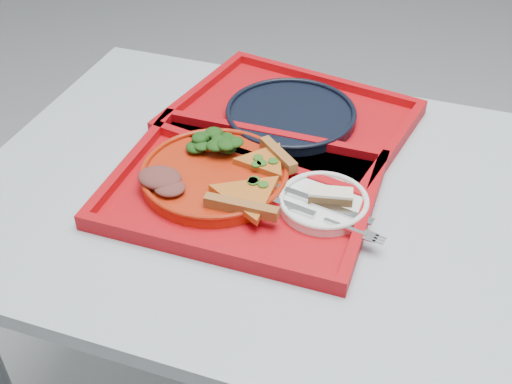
% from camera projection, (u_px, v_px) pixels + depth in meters
% --- Properties ---
extents(table, '(1.60, 0.80, 0.75)m').
position_uv_depth(table, '(417.00, 253.00, 1.12)').
color(table, '#9EA7B1').
rests_on(table, ground).
extents(tray_main, '(0.45, 0.35, 0.01)m').
position_uv_depth(tray_main, '(242.00, 192.00, 1.12)').
color(tray_main, '#AF090F').
rests_on(tray_main, table).
extents(tray_far, '(0.51, 0.43, 0.01)m').
position_uv_depth(tray_far, '(291.00, 122.00, 1.29)').
color(tray_far, '#AF090F').
rests_on(tray_far, table).
extents(dinner_plate, '(0.26, 0.26, 0.02)m').
position_uv_depth(dinner_plate, '(215.00, 176.00, 1.13)').
color(dinner_plate, '#AC220B').
rests_on(dinner_plate, tray_main).
extents(side_plate, '(0.15, 0.15, 0.01)m').
position_uv_depth(side_plate, '(323.00, 204.00, 1.07)').
color(side_plate, white).
rests_on(side_plate, tray_main).
extents(navy_plate, '(0.26, 0.26, 0.02)m').
position_uv_depth(navy_plate, '(291.00, 116.00, 1.28)').
color(navy_plate, black).
rests_on(navy_plate, tray_far).
extents(pizza_slice_a, '(0.12, 0.14, 0.02)m').
position_uv_depth(pizza_slice_a, '(248.00, 194.00, 1.06)').
color(pizza_slice_a, orange).
rests_on(pizza_slice_a, dinner_plate).
extents(pizza_slice_b, '(0.15, 0.15, 0.02)m').
position_uv_depth(pizza_slice_b, '(265.00, 159.00, 1.14)').
color(pizza_slice_b, orange).
rests_on(pizza_slice_b, dinner_plate).
extents(salad_heap, '(0.09, 0.08, 0.04)m').
position_uv_depth(salad_heap, '(219.00, 139.00, 1.17)').
color(salad_heap, black).
rests_on(salad_heap, dinner_plate).
extents(meat_portion, '(0.08, 0.06, 0.02)m').
position_uv_depth(meat_portion, '(160.00, 178.00, 1.09)').
color(meat_portion, brown).
rests_on(meat_portion, dinner_plate).
extents(dessert_bar, '(0.08, 0.04, 0.02)m').
position_uv_depth(dessert_bar, '(331.00, 196.00, 1.06)').
color(dessert_bar, '#4F2D1A').
rests_on(dessert_bar, side_plate).
extents(knife, '(0.18, 0.05, 0.01)m').
position_uv_depth(knife, '(321.00, 203.00, 1.06)').
color(knife, silver).
rests_on(knife, side_plate).
extents(fork, '(0.19, 0.06, 0.01)m').
position_uv_depth(fork, '(323.00, 218.00, 1.03)').
color(fork, silver).
rests_on(fork, side_plate).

